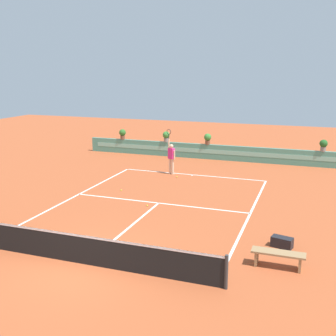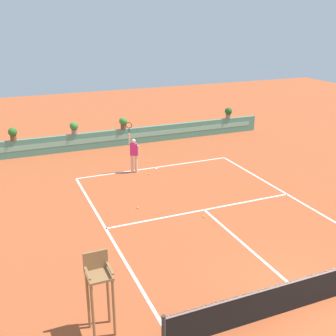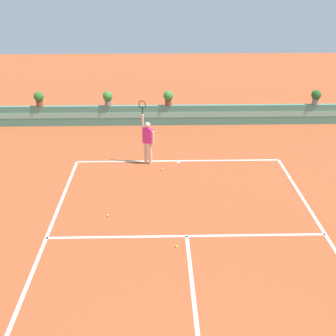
{
  "view_description": "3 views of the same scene",
  "coord_description": "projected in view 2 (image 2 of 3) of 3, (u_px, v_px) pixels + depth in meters",
  "views": [
    {
      "loc": [
        6.37,
        -10.22,
        5.85
      ],
      "look_at": [
        -0.49,
        9.04,
        1.0
      ],
      "focal_mm": 44.32,
      "sensor_mm": 36.0,
      "label": 1
    },
    {
      "loc": [
        -7.35,
        -7.25,
        7.43
      ],
      "look_at": [
        -0.49,
        9.04,
        1.0
      ],
      "focal_mm": 44.86,
      "sensor_mm": 36.0,
      "label": 2
    },
    {
      "loc": [
        -0.81,
        -4.5,
        7.24
      ],
      "look_at": [
        -0.49,
        9.04,
        1.0
      ],
      "focal_mm": 47.1,
      "sensor_mm": 36.0,
      "label": 3
    }
  ],
  "objects": [
    {
      "name": "net",
      "position": [
        314.0,
        288.0,
        11.32
      ],
      "size": [
        8.92,
        0.1,
        1.0
      ],
      "color": "#333333",
      "rests_on": "ground"
    },
    {
      "name": "potted_plant_far_left",
      "position": [
        13.0,
        133.0,
        22.81
      ],
      "size": [
        0.48,
        0.48,
        0.72
      ],
      "color": "brown",
      "rests_on": "back_wall_barrier"
    },
    {
      "name": "umpire_chair",
      "position": [
        99.0,
        284.0,
        10.1
      ],
      "size": [
        0.6,
        0.6,
        2.14
      ],
      "color": "olive",
      "rests_on": "ground"
    },
    {
      "name": "tennis_ball_mid_court",
      "position": [
        149.0,
        174.0,
        20.79
      ],
      "size": [
        0.07,
        0.07,
        0.07
      ],
      "primitive_type": "sphere",
      "color": "#CCE033",
      "rests_on": "ground"
    },
    {
      "name": "potted_plant_centre",
      "position": [
        123.0,
        122.0,
        25.1
      ],
      "size": [
        0.48,
        0.48,
        0.72
      ],
      "color": "brown",
      "rests_on": "back_wall_barrier"
    },
    {
      "name": "ground_plane",
      "position": [
        209.0,
        214.0,
        16.69
      ],
      "size": [
        60.0,
        60.0,
        0.0
      ],
      "primitive_type": "plane",
      "color": "#A84C28"
    },
    {
      "name": "back_wall_barrier",
      "position": [
        128.0,
        137.0,
        25.52
      ],
      "size": [
        18.0,
        0.21,
        1.0
      ],
      "color": "#4C8E7A",
      "rests_on": "ground"
    },
    {
      "name": "tennis_ball_near_baseline",
      "position": [
        138.0,
        208.0,
        17.17
      ],
      "size": [
        0.07,
        0.07,
        0.07
      ],
      "primitive_type": "sphere",
      "color": "#CCE033",
      "rests_on": "ground"
    },
    {
      "name": "potted_plant_left",
      "position": [
        74.0,
        127.0,
        24.02
      ],
      "size": [
        0.48,
        0.48,
        0.72
      ],
      "color": "gray",
      "rests_on": "back_wall_barrier"
    },
    {
      "name": "court_lines",
      "position": [
        201.0,
        207.0,
        17.32
      ],
      "size": [
        8.32,
        11.94,
        0.01
      ],
      "color": "white",
      "rests_on": "ground"
    },
    {
      "name": "tennis_ball_by_sideline",
      "position": [
        204.0,
        216.0,
        16.41
      ],
      "size": [
        0.07,
        0.07,
        0.07
      ],
      "primitive_type": "sphere",
      "color": "#CCE033",
      "rests_on": "ground"
    },
    {
      "name": "potted_plant_far_right",
      "position": [
        228.0,
        112.0,
        27.75
      ],
      "size": [
        0.48,
        0.48,
        0.72
      ],
      "color": "gray",
      "rests_on": "back_wall_barrier"
    },
    {
      "name": "tennis_player",
      "position": [
        134.0,
        152.0,
        20.8
      ],
      "size": [
        0.58,
        0.34,
        2.58
      ],
      "color": "beige",
      "rests_on": "ground"
    }
  ]
}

